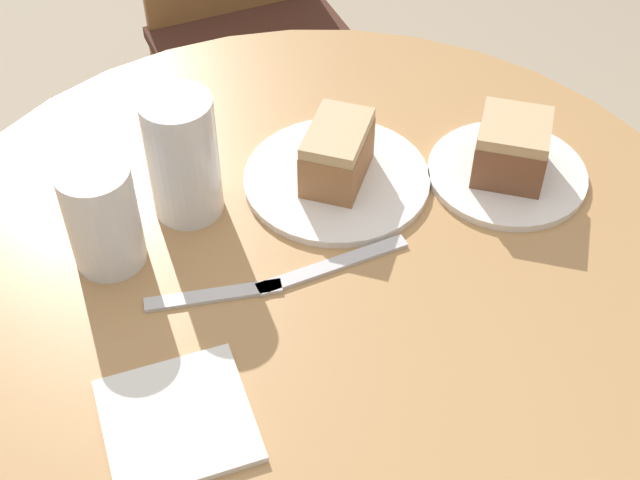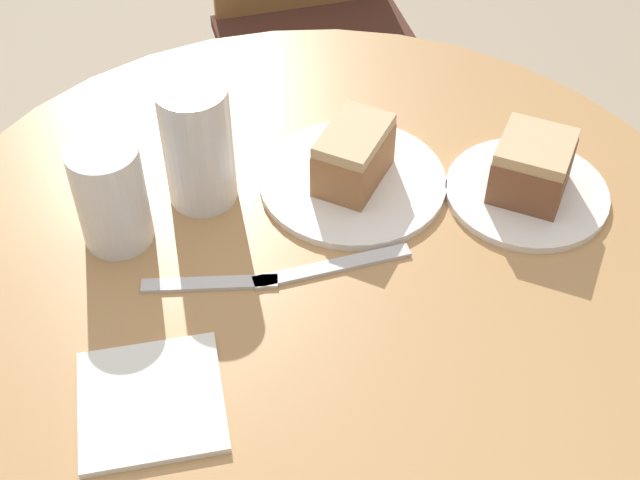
# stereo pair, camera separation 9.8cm
# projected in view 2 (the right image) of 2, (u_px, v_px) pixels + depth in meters

# --- Properties ---
(table) EXTENTS (0.97, 0.97, 0.76)m
(table) POSITION_uv_depth(u_px,v_px,m) (320.00, 363.00, 1.15)
(table) COLOR tan
(table) RESTS_ON ground_plane
(chair) EXTENTS (0.45, 0.47, 0.90)m
(chair) POSITION_uv_depth(u_px,v_px,m) (318.00, 34.00, 1.84)
(chair) COLOR olive
(chair) RESTS_ON ground_plane
(plate_near) EXTENTS (0.23, 0.23, 0.01)m
(plate_near) POSITION_uv_depth(u_px,v_px,m) (353.00, 181.00, 1.10)
(plate_near) COLOR white
(plate_near) RESTS_ON table
(plate_far) EXTENTS (0.20, 0.20, 0.01)m
(plate_far) POSITION_uv_depth(u_px,v_px,m) (527.00, 192.00, 1.09)
(plate_far) COLOR white
(plate_far) RESTS_ON table
(cake_slice_near) EXTENTS (0.11, 0.12, 0.07)m
(cake_slice_near) POSITION_uv_depth(u_px,v_px,m) (354.00, 155.00, 1.07)
(cake_slice_near) COLOR #9E6B42
(cake_slice_near) RESTS_ON plate_near
(cake_slice_far) EXTENTS (0.12, 0.12, 0.08)m
(cake_slice_far) POSITION_uv_depth(u_px,v_px,m) (532.00, 166.00, 1.06)
(cake_slice_far) COLOR brown
(cake_slice_far) RESTS_ON plate_far
(glass_lemonade) EXTENTS (0.08, 0.08, 0.13)m
(glass_lemonade) POSITION_uv_depth(u_px,v_px,m) (112.00, 199.00, 1.00)
(glass_lemonade) COLOR silver
(glass_lemonade) RESTS_ON table
(glass_water) EXTENTS (0.08, 0.08, 0.16)m
(glass_water) POSITION_uv_depth(u_px,v_px,m) (198.00, 150.00, 1.04)
(glass_water) COLOR silver
(glass_water) RESTS_ON table
(napkin_stack) EXTENTS (0.15, 0.15, 0.01)m
(napkin_stack) POSITION_uv_depth(u_px,v_px,m) (151.00, 401.00, 0.88)
(napkin_stack) COLOR white
(napkin_stack) RESTS_ON table
(fork) EXTENTS (0.18, 0.04, 0.00)m
(fork) POSITION_uv_depth(u_px,v_px,m) (333.00, 266.00, 1.01)
(fork) COLOR silver
(fork) RESTS_ON table
(spoon) EXTENTS (0.15, 0.03, 0.00)m
(spoon) POSITION_uv_depth(u_px,v_px,m) (210.00, 284.00, 0.99)
(spoon) COLOR silver
(spoon) RESTS_ON table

